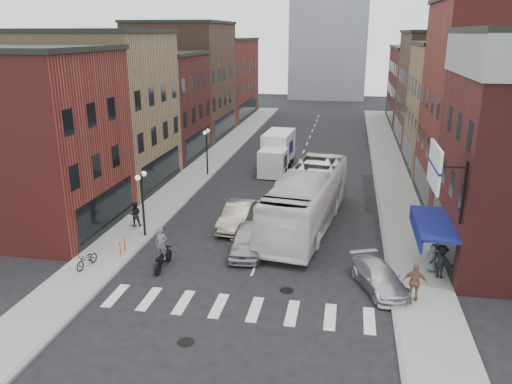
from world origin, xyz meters
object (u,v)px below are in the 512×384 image
at_px(transit_bus, 307,199).
at_px(ped_left_solo, 135,214).
at_px(sedan_left_near, 247,240).
at_px(bike_rack, 122,247).
at_px(motorcycle_rider, 162,250).
at_px(box_truck, 277,152).
at_px(billboard_sign, 437,168).
at_px(streetlamp_near, 142,192).
at_px(streetlamp_far, 207,144).
at_px(curb_car, 379,278).
at_px(ped_right_c, 433,258).
at_px(ped_right_a, 441,261).
at_px(parked_bicycle, 87,259).
at_px(ped_right_b, 415,282).
at_px(sedan_left_far, 238,216).

xyz_separation_m(transit_bus, ped_left_solo, (-10.78, -2.40, -0.88)).
bearing_deg(sedan_left_near, transit_bus, 52.85).
height_order(bike_rack, sedan_left_near, sedan_left_near).
bearing_deg(motorcycle_rider, transit_bus, 49.99).
distance_m(box_truck, transit_bus, 14.12).
bearing_deg(billboard_sign, streetlamp_near, 167.65).
xyz_separation_m(streetlamp_far, sedan_left_near, (6.60, -15.00, -2.14)).
distance_m(motorcycle_rider, curb_car, 11.22).
xyz_separation_m(billboard_sign, streetlamp_far, (-15.99, 17.50, -3.22)).
relative_size(ped_left_solo, ped_right_c, 1.06).
height_order(billboard_sign, sedan_left_near, billboard_sign).
bearing_deg(ped_right_c, sedan_left_near, 0.18).
xyz_separation_m(billboard_sign, bike_rack, (-16.19, 0.80, -5.58)).
distance_m(bike_rack, ped_right_c, 16.82).
bearing_deg(box_truck, ped_right_a, -56.95).
bearing_deg(bike_rack, parked_bicycle, -118.78).
height_order(streetlamp_far, ped_right_b, streetlamp_far).
height_order(streetlamp_far, transit_bus, streetlamp_far).
height_order(motorcycle_rider, transit_bus, transit_bus).
xyz_separation_m(bike_rack, ped_right_c, (16.80, 0.86, 0.36)).
bearing_deg(transit_bus, parked_bicycle, -134.26).
bearing_deg(ped_left_solo, curb_car, 139.03).
relative_size(streetlamp_far, ped_left_solo, 2.55).
bearing_deg(bike_rack, sedan_left_near, 14.04).
bearing_deg(motorcycle_rider, ped_right_b, -3.01).
bearing_deg(streetlamp_near, streetlamp_far, 90.00).
bearing_deg(sedan_left_far, box_truck, 91.94).
bearing_deg(ped_right_a, sedan_left_near, 15.64).
distance_m(ped_left_solo, ped_right_c, 18.08).
height_order(sedan_left_far, parked_bicycle, sedan_left_far).
xyz_separation_m(box_truck, sedan_left_near, (0.94, -18.31, -0.86)).
xyz_separation_m(streetlamp_near, sedan_left_far, (5.28, 2.71, -2.12)).
xyz_separation_m(bike_rack, sedan_left_near, (6.80, 1.70, 0.22)).
distance_m(streetlamp_near, streetlamp_far, 14.00).
distance_m(motorcycle_rider, sedan_left_near, 4.91).
bearing_deg(billboard_sign, ped_right_b, -112.31).
xyz_separation_m(sedan_left_far, ped_right_a, (11.62, -5.18, 0.24)).
xyz_separation_m(motorcycle_rider, sedan_left_near, (4.00, 2.83, -0.33)).
distance_m(streetlamp_near, ped_right_c, 16.82).
height_order(bike_rack, box_truck, box_truck).
relative_size(sedan_left_near, ped_right_c, 2.96).
xyz_separation_m(motorcycle_rider, ped_left_solo, (-3.80, 5.18, -0.14)).
bearing_deg(sedan_left_near, motorcycle_rider, -149.73).
bearing_deg(box_truck, ped_left_solo, -109.79).
bearing_deg(ped_right_b, sedan_left_near, -16.75).
bearing_deg(ped_right_b, parked_bicycle, 6.92).
height_order(sedan_left_far, ped_right_c, ped_right_c).
bearing_deg(streetlamp_far, motorcycle_rider, -81.70).
distance_m(transit_bus, ped_left_solo, 11.07).
bearing_deg(sedan_left_near, bike_rack, -170.98).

